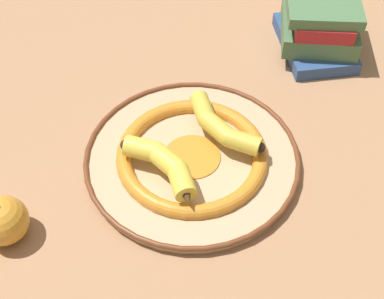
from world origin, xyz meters
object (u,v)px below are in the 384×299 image
Objects in this scene: banana_b at (165,165)px; book_stack at (319,23)px; banana_a at (219,125)px; decorative_bowl at (192,157)px; apple at (3,221)px.

banana_b is 0.48m from book_stack.
banana_a is 0.35m from book_stack.
apple is at bearing -12.98° from decorative_bowl.
banana_a is 0.39m from apple.
book_stack is (-0.41, -0.08, 0.05)m from decorative_bowl.
decorative_bowl is 0.32m from apple.
banana_a reaches higher than decorative_bowl.
decorative_bowl is at bearing -88.62° from banana_b.
banana_a is at bearing 143.06° from book_stack.
book_stack reaches higher than decorative_bowl.
banana_b reaches higher than banana_a.
book_stack reaches higher than banana_b.
banana_b reaches higher than decorative_bowl.
book_stack reaches higher than banana_a.
apple reaches higher than banana_b.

